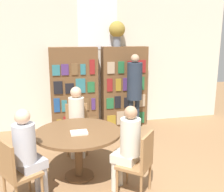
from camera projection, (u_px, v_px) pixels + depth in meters
wall_back at (98, 62)px, 6.08m from camera, size 6.40×0.07×3.00m
bookshelf_left at (74, 89)px, 5.89m from camera, size 1.05×0.34×1.86m
bookshelf_right at (124, 87)px, 6.17m from camera, size 1.05×0.34×1.86m
flower_vase at (117, 31)px, 5.84m from camera, size 0.36×0.36×0.56m
reading_table at (78, 138)px, 3.86m from camera, size 1.27×1.27×0.73m
chair_near_camera at (16, 170)px, 3.22m from camera, size 0.55×0.55×0.88m
chair_left_side at (77, 126)px, 4.83m from camera, size 0.43×0.43×0.88m
chair_far_side at (140, 161)px, 3.46m from camera, size 0.56×0.56×0.88m
seated_reader_left at (77, 117)px, 4.61m from camera, size 0.30×0.39×1.24m
seated_reader_right at (127, 144)px, 3.50m from camera, size 0.42×0.41×1.22m
seated_reader_back at (28, 149)px, 3.30m from camera, size 0.42×0.40×1.23m
librarian_standing at (135, 85)px, 5.68m from camera, size 0.33×0.60×1.72m
open_book_on_table at (79, 133)px, 3.74m from camera, size 0.24×0.18×0.03m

